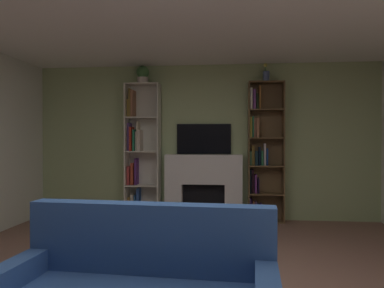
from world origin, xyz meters
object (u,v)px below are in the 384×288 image
Objects in this scene: bookshelf_left at (140,154)px; bookshelf_right at (262,153)px; vase_with_flowers at (266,74)px; tv at (204,139)px; potted_plant at (143,75)px; fireplace at (204,185)px.

bookshelf_left and bookshelf_right have the same top height.
vase_with_flowers is (0.07, -0.04, 1.29)m from bookshelf_right.
bookshelf_right reaches higher than tv.
potted_plant is (-1.98, -0.05, 1.32)m from bookshelf_right.
tv is at bearing 4.20° from bookshelf_left.
fireplace is 0.78m from tv.
bookshelf_left is at bearing -175.80° from tv.
bookshelf_left is 1.00× the size of bookshelf_right.
bookshelf_right is (0.96, 0.01, 0.54)m from fireplace.
bookshelf_right is at bearing -4.48° from tv.
bookshelf_left is at bearing 178.97° from vase_with_flowers.
bookshelf_right is (2.05, 0.01, 0.01)m from bookshelf_left.
bookshelf_left is 2.05m from bookshelf_right.
potted_plant is (-1.02, -0.03, 1.86)m from fireplace.
vase_with_flowers reaches higher than tv.
fireplace is at bearing -179.32° from bookshelf_right.
bookshelf_right is 7.58× the size of potted_plant.
tv is 0.99m from bookshelf_right.
potted_plant is at bearing -173.32° from tv.
potted_plant is (0.07, -0.04, 1.33)m from bookshelf_left.
vase_with_flowers is at bearing -1.03° from bookshelf_left.
vase_with_flowers reaches higher than fireplace.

